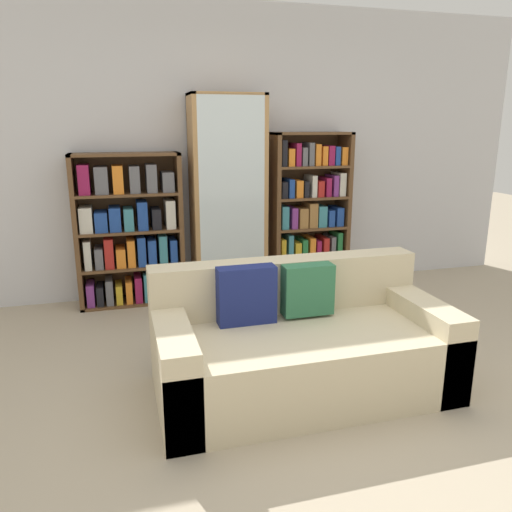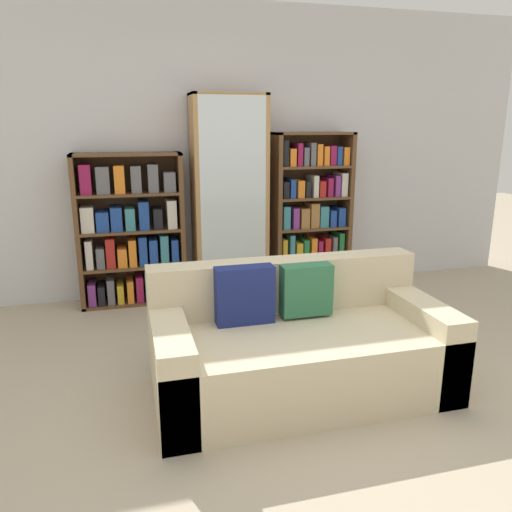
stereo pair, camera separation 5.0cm
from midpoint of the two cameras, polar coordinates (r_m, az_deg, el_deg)
The scene contains 7 objects.
ground_plane at distance 2.92m, azimuth 7.75°, elevation -18.83°, with size 16.00×16.00×0.00m, color tan.
wall_back at distance 4.89m, azimuth -3.85°, elevation 11.68°, with size 6.23×0.06×2.70m.
couch at distance 3.15m, azimuth 4.59°, elevation -10.27°, with size 1.78×0.88×0.78m.
bookshelf_left at distance 4.67m, azimuth -14.55°, elevation 2.49°, with size 0.95×0.32×1.37m.
display_cabinet at distance 4.71m, azimuth -3.54°, elevation 6.52°, with size 0.68×0.36×1.89m.
bookshelf_right at distance 4.99m, azimuth 5.75°, elevation 4.70°, with size 0.77×0.32×1.54m.
wine_bottle at distance 3.90m, azimuth 6.54°, elevation -7.30°, with size 0.09×0.09×0.37m.
Camera 1 is at (-1.04, -2.21, 1.61)m, focal length 35.00 mm.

